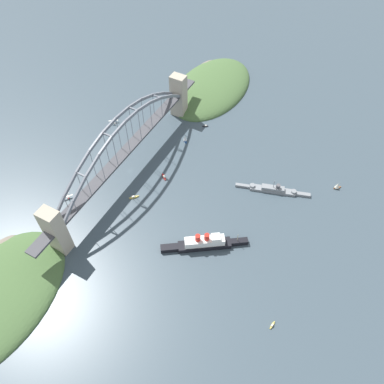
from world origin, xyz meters
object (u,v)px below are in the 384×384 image
(harbor_arch_bridge, at_px, (126,151))
(small_boat_3, at_px, (185,138))
(small_boat_1, at_px, (337,186))
(small_boat_2, at_px, (134,197))
(small_boat_0, at_px, (205,126))
(small_boat_4, at_px, (272,325))
(ocean_liner, at_px, (204,243))
(seaplane_second_in_formation, at_px, (114,122))
(seaplane_taxiing_near_bridge, at_px, (68,196))
(small_boat_5, at_px, (164,177))
(naval_cruiser, at_px, (273,189))

(harbor_arch_bridge, distance_m, small_boat_3, 82.46)
(small_boat_1, distance_m, small_boat_2, 216.61)
(small_boat_0, xyz_separation_m, small_boat_4, (194.74, 161.45, 0.04))
(small_boat_1, bearing_deg, ocean_liner, -34.95)
(small_boat_2, relative_size, small_boat_4, 1.07)
(seaplane_second_in_formation, relative_size, small_boat_0, 1.54)
(small_boat_4, bearing_deg, small_boat_2, -108.46)
(small_boat_2, bearing_deg, seaplane_taxiing_near_bridge, -61.61)
(ocean_liner, height_order, small_boat_5, ocean_liner)
(small_boat_2, height_order, small_boat_3, small_boat_3)
(naval_cruiser, height_order, seaplane_second_in_formation, naval_cruiser)
(small_boat_1, bearing_deg, harbor_arch_bridge, -68.22)
(small_boat_1, relative_size, small_boat_2, 1.06)
(seaplane_second_in_formation, bearing_deg, small_boat_5, 64.67)
(seaplane_second_in_formation, bearing_deg, naval_cruiser, 87.36)
(small_boat_5, bearing_deg, small_boat_1, 113.53)
(naval_cruiser, height_order, small_boat_5, naval_cruiser)
(seaplane_taxiing_near_bridge, bearing_deg, small_boat_3, 153.72)
(ocean_liner, xyz_separation_m, small_boat_2, (-17.90, -92.21, -4.91))
(naval_cruiser, xyz_separation_m, small_boat_4, (136.74, 50.99, -1.87))
(seaplane_second_in_formation, bearing_deg, small_boat_2, 45.35)
(small_boat_5, bearing_deg, seaplane_second_in_formation, -115.33)
(small_boat_0, xyz_separation_m, small_boat_1, (21.97, 169.12, 3.30))
(small_boat_0, relative_size, small_boat_3, 0.77)
(small_boat_1, relative_size, small_boat_4, 1.13)
(naval_cruiser, bearing_deg, small_boat_3, -101.16)
(ocean_liner, xyz_separation_m, seaplane_taxiing_near_bridge, (14.94, -152.97, -3.74))
(small_boat_0, relative_size, small_boat_2, 0.83)
(small_boat_1, relative_size, small_boat_3, 0.99)
(harbor_arch_bridge, bearing_deg, small_boat_2, 40.61)
(small_boat_0, relative_size, small_boat_1, 0.78)
(seaplane_taxiing_near_bridge, distance_m, small_boat_5, 103.45)
(small_boat_5, bearing_deg, harbor_arch_bridge, -76.39)
(naval_cruiser, distance_m, small_boat_5, 118.71)
(ocean_liner, height_order, seaplane_second_in_formation, ocean_liner)
(naval_cruiser, relative_size, small_boat_4, 9.93)
(ocean_liner, relative_size, seaplane_taxiing_near_bridge, 7.45)
(harbor_arch_bridge, bearing_deg, seaplane_taxiing_near_bridge, -29.20)
(ocean_liner, bearing_deg, small_boat_5, -125.97)
(small_boat_0, height_order, small_boat_2, small_boat_2)
(ocean_liner, relative_size, seaplane_second_in_formation, 6.88)
(seaplane_second_in_formation, height_order, small_boat_5, seaplane_second_in_formation)
(seaplane_taxiing_near_bridge, xyz_separation_m, small_boat_0, (-168.62, 75.91, -1.30))
(harbor_arch_bridge, distance_m, small_boat_1, 227.63)
(naval_cruiser, height_order, small_boat_2, naval_cruiser)
(seaplane_second_in_formation, distance_m, small_boat_1, 274.27)
(seaplane_second_in_formation, bearing_deg, small_boat_0, 114.85)
(seaplane_taxiing_near_bridge, relative_size, small_boat_5, 1.13)
(harbor_arch_bridge, relative_size, seaplane_taxiing_near_bridge, 29.35)
(small_boat_2, bearing_deg, harbor_arch_bridge, -139.39)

